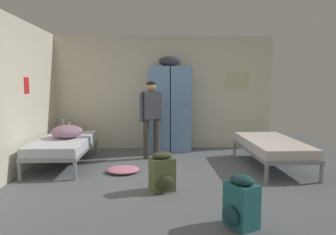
% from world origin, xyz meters
% --- Properties ---
extents(ground_plane, '(7.85, 7.85, 0.00)m').
position_xyz_m(ground_plane, '(0.00, 0.00, 0.00)').
color(ground_plane, slate).
extents(room_backdrop, '(4.95, 4.97, 2.55)m').
position_xyz_m(room_backdrop, '(-1.21, 1.25, 1.28)').
color(room_backdrop, beige).
rests_on(room_backdrop, ground_plane).
extents(locker_bank, '(0.90, 0.55, 2.07)m').
position_xyz_m(locker_bank, '(0.13, 2.17, 0.97)').
color(locker_bank, '#6B93C6').
rests_on(locker_bank, ground_plane).
extents(shelf_unit, '(0.38, 0.30, 0.57)m').
position_xyz_m(shelf_unit, '(-2.12, 2.18, 0.35)').
color(shelf_unit, '#99704C').
rests_on(shelf_unit, ground_plane).
extents(bed_left_rear, '(0.90, 1.90, 0.49)m').
position_xyz_m(bed_left_rear, '(-1.87, 1.03, 0.38)').
color(bed_left_rear, gray).
rests_on(bed_left_rear, ground_plane).
extents(bed_right, '(0.90, 1.90, 0.49)m').
position_xyz_m(bed_right, '(1.87, 0.72, 0.38)').
color(bed_right, gray).
rests_on(bed_right, ground_plane).
extents(bedding_heap, '(0.56, 0.63, 0.23)m').
position_xyz_m(bedding_heap, '(-1.82, 1.11, 0.61)').
color(bedding_heap, gray).
rests_on(bedding_heap, bed_left_rear).
extents(person_traveler, '(0.45, 0.30, 1.53)m').
position_xyz_m(person_traveler, '(-0.27, 1.47, 0.92)').
color(person_traveler, '#3D3833').
rests_on(person_traveler, ground_plane).
extents(water_bottle, '(0.06, 0.06, 0.19)m').
position_xyz_m(water_bottle, '(-2.20, 2.20, 0.66)').
color(water_bottle, silver).
rests_on(water_bottle, shelf_unit).
extents(lotion_bottle, '(0.05, 0.05, 0.13)m').
position_xyz_m(lotion_bottle, '(-2.05, 2.14, 0.63)').
color(lotion_bottle, white).
rests_on(lotion_bottle, shelf_unit).
extents(backpack_olive, '(0.38, 0.40, 0.55)m').
position_xyz_m(backpack_olive, '(-0.11, -0.45, 0.26)').
color(backpack_olive, '#566038').
rests_on(backpack_olive, ground_plane).
extents(backpack_teal, '(0.41, 0.39, 0.55)m').
position_xyz_m(backpack_teal, '(0.67, -1.58, 0.26)').
color(backpack_teal, '#23666B').
rests_on(backpack_teal, ground_plane).
extents(clothes_pile_pink, '(0.55, 0.50, 0.09)m').
position_xyz_m(clothes_pile_pink, '(-0.74, 0.49, 0.05)').
color(clothes_pile_pink, pink).
rests_on(clothes_pile_pink, ground_plane).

